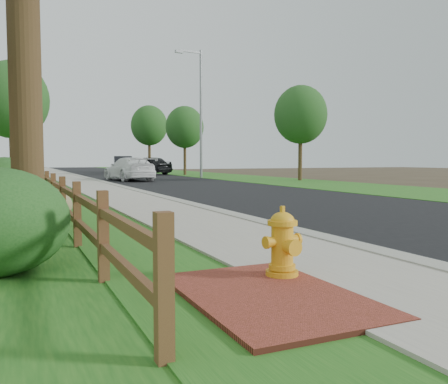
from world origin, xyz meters
name	(u,v)px	position (x,y,z in m)	size (l,w,h in m)	color
ground	(371,264)	(0.00, 0.00, 0.00)	(120.00, 120.00, 0.00)	#382E1E
road	(130,176)	(4.60, 35.00, 0.01)	(8.00, 90.00, 0.02)	black
curb	(79,176)	(0.40, 35.00, 0.06)	(0.40, 90.00, 0.12)	gray
wet_gutter	(83,177)	(0.75, 35.00, 0.02)	(0.50, 90.00, 0.00)	black
sidewalk	(62,176)	(-0.90, 35.00, 0.05)	(2.20, 90.00, 0.10)	gray
grass_strip	(37,177)	(-2.80, 35.00, 0.03)	(1.60, 90.00, 0.06)	#1C5518
verge_far	(205,175)	(11.50, 35.00, 0.02)	(6.00, 90.00, 0.04)	#1C5518
brick_patch	(269,298)	(-2.20, -1.00, 0.06)	(1.60, 2.40, 0.11)	maroon
ranch_fence	(58,196)	(-3.60, 6.40, 0.62)	(0.12, 16.92, 1.10)	#4B2919
fire_hydrant	(283,244)	(-1.70, -0.43, 0.48)	(0.53, 0.43, 0.82)	orange
white_suv	(129,169)	(2.54, 26.18, 0.79)	(2.15, 5.28, 1.53)	white
dark_car_mid	(149,165)	(6.97, 37.74, 0.87)	(2.00, 4.96, 1.69)	black
dark_car_far	(123,164)	(6.17, 45.03, 0.89)	(1.85, 5.31, 1.75)	black
streetlight	(199,106)	(8.52, 28.82, 5.48)	(2.23, 0.49, 9.67)	gray
boulder	(44,206)	(-3.90, 6.24, 0.41)	(1.22, 0.91, 0.81)	olive
shrub_b	(5,207)	(-4.66, 3.84, 0.64)	(1.81, 1.81, 1.27)	#1C4719
shrub_c	(17,190)	(-4.43, 9.56, 0.59)	(1.63, 1.63, 1.17)	#1C4719
shrub_d	(5,180)	(-4.76, 12.00, 0.76)	(2.24, 2.24, 1.53)	#1C4719
tree_near_left	(13,100)	(-4.41, 23.89, 4.74)	(3.89, 3.89, 6.90)	#3E3019
tree_near_right	(301,115)	(13.00, 21.70, 4.38)	(3.52, 3.52, 6.33)	#3E3019
tree_mid_left	(10,106)	(-4.56, 34.27, 5.40)	(4.38, 4.38, 7.83)	#3E3019
tree_mid_right	(185,127)	(9.57, 35.06, 4.28)	(3.40, 3.40, 6.16)	#3E3019
tree_far_right	(149,126)	(9.00, 44.93, 5.03)	(3.90, 3.90, 7.20)	#3E3019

